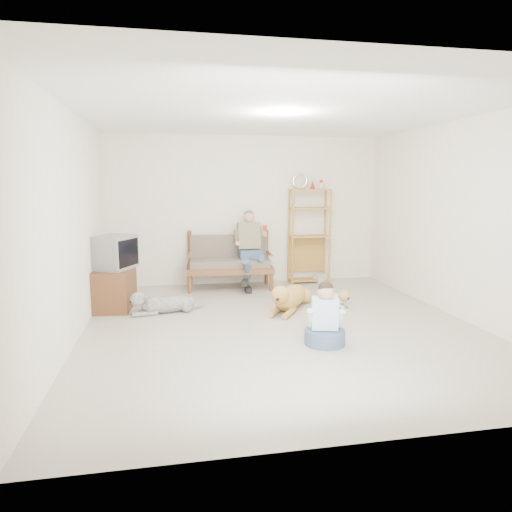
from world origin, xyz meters
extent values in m
plane|color=beige|center=(0.00, 0.00, 0.00)|extent=(5.50, 5.50, 0.00)
plane|color=white|center=(0.00, 0.00, 2.70)|extent=(5.50, 5.50, 0.00)
plane|color=white|center=(0.00, 2.75, 1.35)|extent=(5.00, 0.00, 5.00)
plane|color=white|center=(0.00, -2.75, 1.35)|extent=(5.00, 0.00, 5.00)
plane|color=white|center=(-2.50, 0.00, 1.35)|extent=(0.00, 5.50, 5.50)
plane|color=white|center=(2.50, 0.00, 1.35)|extent=(0.00, 5.50, 5.50)
cube|color=brown|center=(-0.37, 2.30, 0.35)|extent=(1.54, 0.79, 0.10)
cube|color=#67584F|center=(-0.37, 2.30, 0.47)|extent=(1.42, 0.69, 0.13)
cube|color=#67584F|center=(-0.37, 2.54, 0.70)|extent=(1.38, 0.21, 0.45)
cylinder|color=brown|center=(-0.37, 2.60, 0.90)|extent=(1.40, 0.14, 0.05)
cylinder|color=brown|center=(-1.07, 2.00, 0.15)|extent=(0.07, 0.07, 0.30)
cylinder|color=brown|center=(-1.07, 2.60, 0.47)|extent=(0.07, 0.07, 0.95)
cylinder|color=brown|center=(0.33, 2.00, 0.15)|extent=(0.07, 0.07, 0.30)
cylinder|color=brown|center=(0.33, 2.60, 0.47)|extent=(0.07, 0.07, 0.95)
cube|color=#445B7C|center=(-0.01, 2.30, 0.59)|extent=(0.38, 0.36, 0.19)
cube|color=gray|center=(-0.01, 2.39, 0.92)|extent=(0.39, 0.27, 0.49)
sphere|color=tan|center=(-0.01, 2.37, 1.25)|extent=(0.20, 0.20, 0.20)
sphere|color=#56514D|center=(-0.01, 2.39, 1.29)|extent=(0.18, 0.18, 0.18)
cylinder|color=red|center=(0.25, 2.19, 1.08)|extent=(0.07, 0.07, 0.08)
cube|color=#BF8C3C|center=(1.16, 2.55, 1.72)|extent=(0.73, 0.30, 0.03)
torus|color=silver|center=(0.97, 2.55, 1.89)|extent=(0.30, 0.05, 0.30)
cone|color=red|center=(1.21, 2.55, 1.82)|extent=(0.10, 0.10, 0.15)
cylinder|color=#BF8C3C|center=(0.80, 2.41, 0.87)|extent=(0.04, 0.04, 1.74)
cylinder|color=#BF8C3C|center=(0.80, 2.69, 0.87)|extent=(0.04, 0.04, 1.74)
cylinder|color=#BF8C3C|center=(1.52, 2.41, 0.87)|extent=(0.04, 0.04, 1.74)
cylinder|color=#BF8C3C|center=(1.52, 2.69, 0.87)|extent=(0.04, 0.04, 1.74)
cube|color=silver|center=(1.39, 2.48, 0.08)|extent=(0.28, 0.25, 0.15)
cube|color=brown|center=(-2.22, 1.34, 0.30)|extent=(0.58, 0.94, 0.60)
cube|color=brown|center=(-2.46, 1.12, 0.30)|extent=(0.06, 0.40, 0.50)
cube|color=brown|center=(-2.46, 1.56, 0.30)|extent=(0.06, 0.40, 0.50)
cube|color=slate|center=(-2.20, 1.31, 0.85)|extent=(0.69, 0.74, 0.49)
cube|color=black|center=(-1.99, 1.20, 0.85)|extent=(0.25, 0.46, 0.39)
cube|color=silver|center=(-1.25, 2.73, 0.30)|extent=(0.12, 0.02, 0.08)
ellipsoid|color=gold|center=(0.38, 0.89, 0.16)|extent=(0.83, 1.05, 0.32)
sphere|color=gold|center=(0.22, 0.63, 0.18)|extent=(0.32, 0.32, 0.32)
sphere|color=gold|center=(0.09, 0.41, 0.32)|extent=(0.25, 0.25, 0.25)
ellipsoid|color=gold|center=(0.03, 0.32, 0.29)|extent=(0.19, 0.21, 0.10)
cylinder|color=gold|center=(0.64, 1.32, 0.06)|extent=(0.13, 0.40, 0.05)
ellipsoid|color=gold|center=(0.03, 0.48, 0.32)|extent=(0.09, 0.10, 0.12)
ellipsoid|color=gold|center=(0.18, 0.39, 0.32)|extent=(0.09, 0.10, 0.12)
ellipsoid|color=silver|center=(-1.43, 0.94, 0.12)|extent=(0.83, 0.43, 0.24)
sphere|color=silver|center=(-1.67, 0.89, 0.13)|extent=(0.24, 0.24, 0.24)
sphere|color=silver|center=(-1.86, 0.85, 0.24)|extent=(0.20, 0.20, 0.20)
ellipsoid|color=silver|center=(-1.95, 0.83, 0.22)|extent=(0.16, 0.12, 0.08)
cylinder|color=silver|center=(-1.05, 1.03, 0.05)|extent=(0.29, 0.20, 0.04)
ellipsoid|color=silver|center=(-1.85, 0.92, 0.24)|extent=(0.07, 0.06, 0.10)
ellipsoid|color=silver|center=(-1.82, 0.78, 0.24)|extent=(0.07, 0.06, 0.10)
ellipsoid|color=white|center=(1.04, 0.92, 0.09)|extent=(0.38, 0.51, 0.18)
sphere|color=white|center=(1.10, 0.79, 0.10)|extent=(0.18, 0.18, 0.18)
sphere|color=tan|center=(1.14, 0.69, 0.18)|extent=(0.17, 0.17, 0.17)
ellipsoid|color=tan|center=(1.17, 0.62, 0.17)|extent=(0.12, 0.14, 0.06)
cylinder|color=white|center=(0.95, 1.14, 0.04)|extent=(0.15, 0.16, 0.03)
cone|color=tan|center=(1.08, 0.68, 0.23)|extent=(0.05, 0.05, 0.06)
cone|color=tan|center=(1.19, 0.72, 0.23)|extent=(0.05, 0.05, 0.06)
torus|color=red|center=(1.13, 0.71, 0.17)|extent=(0.15, 0.15, 0.02)
cylinder|color=#445B7C|center=(0.34, -0.74, 0.09)|extent=(0.47, 0.47, 0.17)
cube|color=#D1E0FB|center=(0.34, -0.72, 0.36)|extent=(0.33, 0.26, 0.36)
sphere|color=tan|center=(0.34, -0.74, 0.62)|extent=(0.19, 0.19, 0.19)
sphere|color=black|center=(0.34, -0.73, 0.65)|extent=(0.18, 0.18, 0.18)
camera|label=1|loc=(-1.38, -5.57, 1.84)|focal=32.00mm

